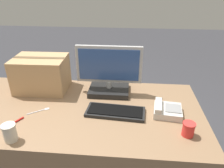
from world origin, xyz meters
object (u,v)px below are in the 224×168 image
object	(u,v)px
monitor	(109,75)
cardboard_box	(41,74)
keyboard	(115,112)
desk_phone	(167,110)
paper_cup_left	(10,133)
spoon	(43,110)
paper_cup_right	(188,129)
pen_marker	(14,123)

from	to	relation	value
monitor	cardboard_box	world-z (taller)	monitor
keyboard	desk_phone	bearing A→B (deg)	8.46
paper_cup_left	spoon	distance (m)	0.33
desk_phone	paper_cup_right	xyz separation A→B (m)	(0.10, -0.22, 0.02)
desk_phone	paper_cup_right	size ratio (longest dim) A/B	2.33
spoon	monitor	bearing A→B (deg)	-0.99
paper_cup_right	cardboard_box	xyz separation A→B (m)	(-1.08, 0.50, 0.09)
monitor	cardboard_box	xyz separation A→B (m)	(-0.56, 0.01, -0.01)
keyboard	pen_marker	xyz separation A→B (m)	(-0.65, -0.18, -0.01)
pen_marker	paper_cup_left	bearing A→B (deg)	-127.75
keyboard	paper_cup_left	distance (m)	0.67
monitor	paper_cup_left	bearing A→B (deg)	-128.69
monitor	cardboard_box	bearing A→B (deg)	179.48
paper_cup_right	paper_cup_left	bearing A→B (deg)	-172.43
monitor	paper_cup_right	bearing A→B (deg)	-43.50
paper_cup_right	pen_marker	xyz separation A→B (m)	(-1.10, 0.02, -0.04)
spoon	desk_phone	bearing A→B (deg)	-33.85
paper_cup_left	cardboard_box	world-z (taller)	cardboard_box
keyboard	desk_phone	xyz separation A→B (m)	(0.35, 0.02, 0.02)
cardboard_box	desk_phone	bearing A→B (deg)	-16.08
monitor	spoon	bearing A→B (deg)	-144.94
spoon	pen_marker	distance (m)	0.21
paper_cup_left	pen_marker	xyz separation A→B (m)	(-0.07, 0.15, -0.05)
paper_cup_right	pen_marker	size ratio (longest dim) A/B	0.65
paper_cup_right	spoon	size ratio (longest dim) A/B	0.63
desk_phone	pen_marker	world-z (taller)	desk_phone
pen_marker	cardboard_box	bearing A→B (deg)	26.83
keyboard	paper_cup_left	bearing A→B (deg)	-146.06
cardboard_box	spoon	bearing A→B (deg)	-70.48
cardboard_box	paper_cup_left	bearing A→B (deg)	-85.52
keyboard	pen_marker	bearing A→B (deg)	-160.28
paper_cup_right	cardboard_box	bearing A→B (deg)	155.10
spoon	cardboard_box	bearing A→B (deg)	73.47
spoon	pen_marker	world-z (taller)	pen_marker
monitor	cardboard_box	distance (m)	0.56
keyboard	paper_cup_right	world-z (taller)	paper_cup_right
monitor	paper_cup_left	world-z (taller)	monitor
paper_cup_left	paper_cup_right	xyz separation A→B (m)	(1.03, 0.14, -0.01)
keyboard	cardboard_box	distance (m)	0.72
monitor	desk_phone	distance (m)	0.52
desk_phone	cardboard_box	size ratio (longest dim) A/B	0.49
paper_cup_left	keyboard	bearing A→B (deg)	29.54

